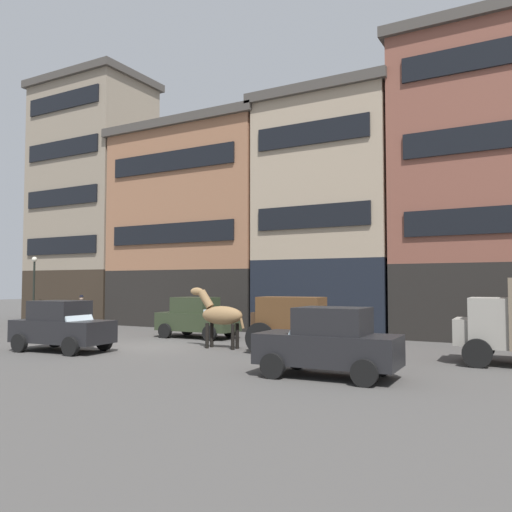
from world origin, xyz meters
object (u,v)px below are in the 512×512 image
Objects in this scene: sedan_dark at (62,326)px; sedan_parked_curb at (197,318)px; cargo_wagon at (290,321)px; streetlamp_curbside at (34,280)px; pedestrian_officer at (81,309)px; sedan_light at (329,342)px; draft_horse at (220,315)px.

sedan_dark is 1.03× the size of sedan_parked_curb.
streetlamp_curbside is at bearing 166.33° from cargo_wagon.
sedan_parked_curb is 2.07× the size of pedestrian_officer.
pedestrian_officer is (-7.92, 8.09, 0.07)m from sedan_dark.
streetlamp_curbside is at bearing 159.32° from sedan_light.
draft_horse reaches higher than cargo_wagon.
draft_horse is 13.23m from pedestrian_officer.
sedan_parked_curb is (-8.91, 6.51, 0.00)m from sedan_light.
draft_horse is at bearing -42.16° from sedan_parked_curb.
sedan_light reaches higher than pedestrian_officer.
sedan_light is at bearing -32.67° from draft_horse.
draft_horse is 0.57× the size of streetlamp_curbside.
streetlamp_curbside is at bearing 176.07° from pedestrian_officer.
cargo_wagon is 0.73× the size of streetlamp_curbside.
streetlamp_curbside reaches higher than sedan_parked_curb.
draft_horse reaches higher than sedan_light.
sedan_light is at bearing -1.23° from sedan_dark.
draft_horse is 5.75m from sedan_dark.
draft_horse is 0.61× the size of sedan_dark.
streetlamp_curbside is at bearing 164.05° from draft_horse.
sedan_parked_curb is 9.58m from pedestrian_officer.
sedan_light is (10.40, -0.22, 0.00)m from sedan_dark.
cargo_wagon reaches higher than sedan_parked_curb.
cargo_wagon is at bearing -16.41° from pedestrian_officer.
sedan_dark is at bearing 178.77° from sedan_light.
draft_horse is 4.09m from sedan_parked_curb.
cargo_wagon is at bearing 127.88° from sedan_light.
sedan_dark is at bearing -154.48° from cargo_wagon.
sedan_parked_curb is (-5.97, 2.73, -0.23)m from cargo_wagon.
sedan_light is at bearing -52.12° from cargo_wagon.
sedan_parked_curb is (-3.02, 2.73, -0.36)m from draft_horse.
sedan_parked_curb is at bearing 155.43° from cargo_wagon.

